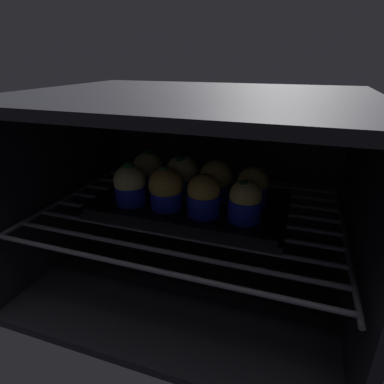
{
  "coord_description": "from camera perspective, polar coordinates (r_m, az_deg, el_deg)",
  "views": [
    {
      "loc": [
        18.07,
        -30.0,
        40.8
      ],
      "look_at": [
        0.0,
        22.39,
        17.52
      ],
      "focal_mm": 29.99,
      "sensor_mm": 36.0,
      "label": 1
    }
  ],
  "objects": [
    {
      "name": "oven_rack",
      "position": [
        0.61,
        -0.12,
        -3.51
      ],
      "size": [
        54.8,
        42.0,
        0.8
      ],
      "color": "#51515B",
      "rests_on": "oven_cavity"
    },
    {
      "name": "oven_cavity",
      "position": [
        0.64,
        1.13,
        0.84
      ],
      "size": [
        59.0,
        47.0,
        37.0
      ],
      "color": "black",
      "rests_on": "ground"
    },
    {
      "name": "muffin_row1_col0",
      "position": [
        0.67,
        -7.81,
        3.67
      ],
      "size": [
        6.22,
        6.22,
        8.52
      ],
      "color": "#1928B7",
      "rests_on": "baking_tray"
    },
    {
      "name": "muffin_row0_col0",
      "position": [
        0.61,
        -10.96,
        1.24
      ],
      "size": [
        6.0,
        6.0,
        8.13
      ],
      "color": "#1928B7",
      "rests_on": "baking_tray"
    },
    {
      "name": "muffin_row1_col2",
      "position": [
        0.61,
        4.24,
        1.97
      ],
      "size": [
        6.29,
        6.29,
        7.9
      ],
      "color": "#1928B7",
      "rests_on": "baking_tray"
    },
    {
      "name": "muffin_row0_col1",
      "position": [
        0.58,
        -4.66,
        0.58
      ],
      "size": [
        6.27,
        6.27,
        7.96
      ],
      "color": "#1928B7",
      "rests_on": "baking_tray"
    },
    {
      "name": "muffin_row0_col2",
      "position": [
        0.55,
        2.09,
        -0.7
      ],
      "size": [
        5.72,
        5.72,
        7.49
      ],
      "color": "#1928B7",
      "rests_on": "baking_tray"
    },
    {
      "name": "muffin_row0_col3",
      "position": [
        0.54,
        9.45,
        -1.6
      ],
      "size": [
        5.72,
        5.72,
        7.31
      ],
      "color": "#1928B7",
      "rests_on": "baking_tray"
    },
    {
      "name": "muffin_row1_col1",
      "position": [
        0.63,
        -1.81,
        2.88
      ],
      "size": [
        6.27,
        6.27,
        8.47
      ],
      "color": "#0C8C84",
      "rests_on": "baking_tray"
    },
    {
      "name": "muffin_row1_col3",
      "position": [
        0.6,
        10.71,
        0.84
      ],
      "size": [
        5.74,
        5.74,
        7.39
      ],
      "color": "#1928B7",
      "rests_on": "baking_tray"
    },
    {
      "name": "baking_tray",
      "position": [
        0.61,
        0.0,
        -2.44
      ],
      "size": [
        35.3,
        21.08,
        2.2
      ],
      "color": "black",
      "rests_on": "oven_rack"
    }
  ]
}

